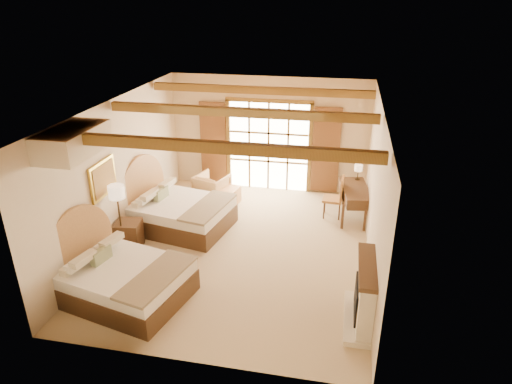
% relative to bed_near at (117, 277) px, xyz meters
% --- Properties ---
extents(floor, '(7.00, 7.00, 0.00)m').
position_rel_bed_near_xyz_m(floor, '(1.85, 2.18, -0.43)').
color(floor, tan).
rests_on(floor, ground).
extents(wall_back, '(5.50, 0.00, 5.50)m').
position_rel_bed_near_xyz_m(wall_back, '(1.85, 5.68, 1.17)').
color(wall_back, beige).
rests_on(wall_back, ground).
extents(wall_left, '(0.00, 7.00, 7.00)m').
position_rel_bed_near_xyz_m(wall_left, '(-0.90, 2.18, 1.17)').
color(wall_left, beige).
rests_on(wall_left, ground).
extents(wall_right, '(0.00, 7.00, 7.00)m').
position_rel_bed_near_xyz_m(wall_right, '(4.60, 2.18, 1.17)').
color(wall_right, beige).
rests_on(wall_right, ground).
extents(ceiling, '(7.00, 7.00, 0.00)m').
position_rel_bed_near_xyz_m(ceiling, '(1.85, 2.18, 2.77)').
color(ceiling, '#B6753C').
rests_on(ceiling, ground).
extents(ceiling_beams, '(5.39, 4.60, 0.18)m').
position_rel_bed_near_xyz_m(ceiling_beams, '(1.85, 2.18, 2.65)').
color(ceiling_beams, brown).
rests_on(ceiling_beams, ceiling).
extents(french_doors, '(3.95, 0.08, 2.60)m').
position_rel_bed_near_xyz_m(french_doors, '(1.85, 5.62, 0.82)').
color(french_doors, white).
rests_on(french_doors, ground).
extents(fireplace, '(0.46, 1.40, 1.16)m').
position_rel_bed_near_xyz_m(fireplace, '(4.45, 0.18, 0.08)').
color(fireplace, beige).
rests_on(fireplace, ground).
extents(painting, '(0.06, 0.95, 0.75)m').
position_rel_bed_near_xyz_m(painting, '(-0.85, 1.43, 1.32)').
color(painting, gold).
rests_on(painting, wall_left).
extents(canopy_valance, '(0.70, 1.40, 0.45)m').
position_rel_bed_near_xyz_m(canopy_valance, '(-0.55, 0.18, 2.52)').
color(canopy_valance, beige).
rests_on(canopy_valance, ceiling).
extents(bed_near, '(2.53, 2.10, 1.44)m').
position_rel_bed_near_xyz_m(bed_near, '(0.00, 0.00, 0.00)').
color(bed_near, '#4F301E').
rests_on(bed_near, floor).
extents(bed_far, '(2.53, 2.08, 1.47)m').
position_rel_bed_near_xyz_m(bed_far, '(0.05, 2.84, 0.01)').
color(bed_far, '#4F301E').
rests_on(bed_far, floor).
extents(nightstand, '(0.61, 0.61, 0.64)m').
position_rel_bed_near_xyz_m(nightstand, '(-0.59, 1.69, -0.12)').
color(nightstand, '#4F301E').
rests_on(nightstand, floor).
extents(floor_lamp, '(0.33, 0.33, 1.57)m').
position_rel_bed_near_xyz_m(floor_lamp, '(-0.65, 1.51, 0.90)').
color(floor_lamp, '#332514').
rests_on(floor_lamp, floor).
extents(armchair, '(1.01, 1.02, 0.75)m').
position_rel_bed_near_xyz_m(armchair, '(0.50, 4.49, -0.06)').
color(armchair, tan).
rests_on(armchair, floor).
extents(ottoman, '(0.72, 0.72, 0.45)m').
position_rel_bed_near_xyz_m(ottoman, '(0.93, 4.36, -0.21)').
color(ottoman, tan).
rests_on(ottoman, floor).
extents(desk, '(0.87, 1.56, 0.80)m').
position_rel_bed_near_xyz_m(desk, '(4.29, 4.22, -0.01)').
color(desk, '#4F301E').
rests_on(desk, floor).
extents(desk_chair, '(0.50, 0.50, 1.08)m').
position_rel_bed_near_xyz_m(desk_chair, '(3.78, 4.15, -0.10)').
color(desk_chair, '#AF733E').
rests_on(desk_chair, floor).
extents(desk_lamp, '(0.20, 0.20, 0.41)m').
position_rel_bed_near_xyz_m(desk_lamp, '(4.33, 4.80, 0.67)').
color(desk_lamp, '#332514').
rests_on(desk_lamp, desk).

